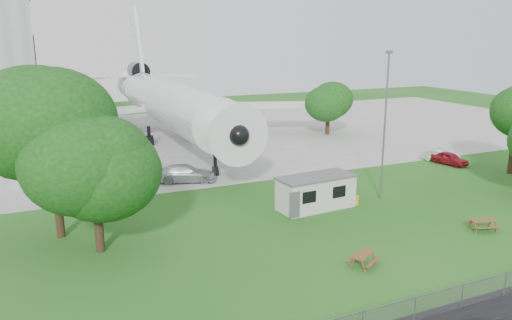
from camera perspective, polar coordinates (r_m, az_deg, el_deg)
name	(u,v)px	position (r m, az deg, el deg)	size (l,w,h in m)	color
ground	(338,242)	(33.84, 9.39, -9.20)	(160.00, 160.00, 0.00)	#387629
concrete_apron	(180,138)	(67.42, -8.64, 2.54)	(120.00, 46.00, 0.03)	#B7B7B2
airliner	(168,101)	(64.02, -10.02, 6.66)	(46.36, 47.73, 17.69)	white
site_cabin	(316,192)	(39.48, 6.87, -3.66)	(6.84, 3.17, 2.62)	silver
picnic_west	(363,266)	(30.84, 12.14, -11.73)	(1.80, 1.50, 0.76)	brown
picnic_east	(482,230)	(38.70, 24.44, -7.29)	(1.80, 1.50, 0.76)	brown
fence	(445,312)	(27.32, 20.84, -15.95)	(58.00, 0.04, 1.30)	gray
lamp_mast	(385,128)	(41.65, 14.48, 3.57)	(0.16, 0.16, 12.00)	slate
tree_west_big	(50,125)	(34.65, -22.47, 3.75)	(9.12, 9.12, 12.26)	#382619
tree_west_small	(94,168)	(31.75, -18.03, -0.83)	(7.48, 7.48, 9.23)	#382619
tree_far_apron	(328,101)	(68.88, 8.27, 6.64)	(6.13, 6.13, 7.65)	#382619
car_ne_hatch	(450,159)	(56.37, 21.26, 0.16)	(1.56, 3.89, 1.32)	maroon
car_ne_sedan	(441,156)	(57.28, 20.40, 0.43)	(1.38, 3.95, 1.30)	white
car_apron_van	(186,174)	(46.76, -8.01, -1.54)	(2.25, 5.54, 1.61)	#B9BCC2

